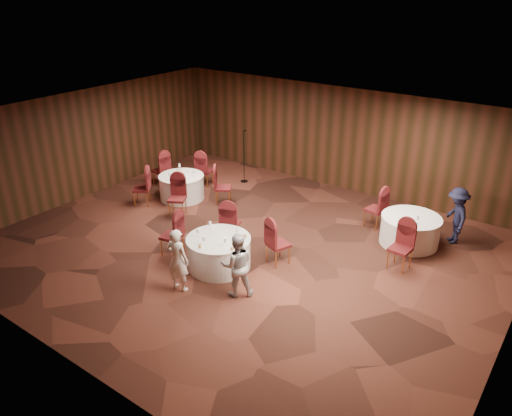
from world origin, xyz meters
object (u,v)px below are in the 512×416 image
Objects in this scene: table_main at (219,252)px; mic_stand at (244,167)px; table_left at (182,187)px; table_right at (410,230)px; man_c at (456,216)px; woman_b at (237,265)px; woman_a at (178,260)px.

mic_stand reaches higher than table_main.
table_left is 0.78× the size of mic_stand.
man_c is at bearing 40.13° from table_right.
table_left is 0.95× the size of woman_b.
woman_b is (1.03, -0.64, 0.34)m from table_main.
table_left is at bearing -107.87° from mic_stand.
table_main is at bearing -74.07° from woman_b.
woman_a is (3.34, -3.62, 0.35)m from table_left.
woman_a is 7.00m from man_c.
woman_b reaches higher than table_main.
table_left is 4.94m from woman_a.
table_right is 1.00× the size of man_c.
man_c is at bearing 14.93° from table_left.
table_left is 6.76m from table_right.
woman_a reaches higher than woman_b.
woman_b reaches higher than table_left.
mic_stand reaches higher than table_left.
table_main is 6.00m from man_c.
table_left is 0.92× the size of man_c.
mic_stand is at bearing 72.13° from table_left.
table_left is (-3.44, 2.40, 0.00)m from table_main.
man_c reaches higher than woman_b.
table_main and table_right have the same top height.
table_right is 1.03× the size of woman_b.
mic_stand is 6.39m from woman_a.
table_left is 0.94× the size of woman_a.
man_c is (4.17, 5.62, 0.01)m from woman_a.
man_c reaches higher than woman_a.
mic_stand is 1.21× the size of woman_a.
man_c is at bearing -1.69° from mic_stand.
woman_b is (3.77, -5.24, 0.19)m from mic_stand.
man_c is (3.03, 5.04, 0.02)m from woman_b.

